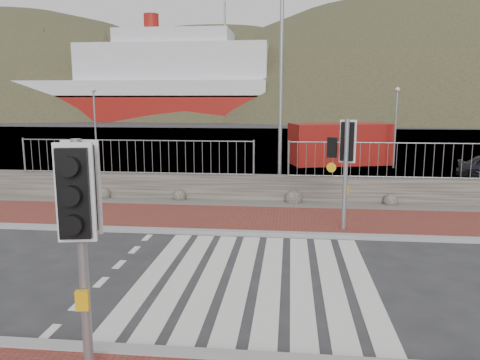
# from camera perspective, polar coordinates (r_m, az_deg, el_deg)

# --- Properties ---
(ground) EXTENTS (220.00, 220.00, 0.00)m
(ground) POSITION_cam_1_polar(r_m,az_deg,el_deg) (9.55, 1.90, -11.97)
(ground) COLOR #28282B
(ground) RESTS_ON ground
(sidewalk_far) EXTENTS (40.00, 3.00, 0.08)m
(sidewalk_far) POSITION_cam_1_polar(r_m,az_deg,el_deg) (13.81, 3.28, -4.86)
(sidewalk_far) COLOR brown
(sidewalk_far) RESTS_ON ground
(kerb_near) EXTENTS (40.00, 0.25, 0.12)m
(kerb_near) POSITION_cam_1_polar(r_m,az_deg,el_deg) (6.85, -0.09, -20.93)
(kerb_near) COLOR gray
(kerb_near) RESTS_ON ground
(kerb_far) EXTENTS (40.00, 0.25, 0.12)m
(kerb_far) POSITION_cam_1_polar(r_m,az_deg,el_deg) (12.37, 2.93, -6.58)
(kerb_far) COLOR gray
(kerb_far) RESTS_ON ground
(zebra_crossing) EXTENTS (4.62, 5.60, 0.01)m
(zebra_crossing) POSITION_cam_1_polar(r_m,az_deg,el_deg) (9.55, 1.90, -11.93)
(zebra_crossing) COLOR silver
(zebra_crossing) RESTS_ON ground
(gravel_strip) EXTENTS (40.00, 1.50, 0.06)m
(gravel_strip) POSITION_cam_1_polar(r_m,az_deg,el_deg) (15.76, 3.65, -3.05)
(gravel_strip) COLOR #59544C
(gravel_strip) RESTS_ON ground
(stone_wall) EXTENTS (40.00, 0.60, 0.90)m
(stone_wall) POSITION_cam_1_polar(r_m,az_deg,el_deg) (16.45, 3.79, -1.00)
(stone_wall) COLOR #413C35
(stone_wall) RESTS_ON ground
(railing) EXTENTS (18.07, 0.07, 1.22)m
(railing) POSITION_cam_1_polar(r_m,az_deg,el_deg) (16.10, 3.82, 3.69)
(railing) COLOR gray
(railing) RESTS_ON stone_wall
(quay) EXTENTS (120.00, 40.00, 0.50)m
(quay) POSITION_cam_1_polar(r_m,az_deg,el_deg) (36.92, 5.11, 4.34)
(quay) COLOR #4C4C4F
(quay) RESTS_ON ground
(water) EXTENTS (220.00, 50.00, 0.05)m
(water) POSITION_cam_1_polar(r_m,az_deg,el_deg) (71.83, 5.64, 7.03)
(water) COLOR #3F4C54
(water) RESTS_ON ground
(ferry) EXTENTS (50.00, 16.00, 20.00)m
(ferry) POSITION_cam_1_polar(r_m,az_deg,el_deg) (80.82, -12.35, 10.97)
(ferry) COLOR maroon
(ferry) RESTS_ON ground
(hills_backdrop) EXTENTS (254.00, 90.00, 100.00)m
(hills_backdrop) POSITION_cam_1_polar(r_m,az_deg,el_deg) (100.52, 9.42, -5.58)
(hills_backdrop) COLOR #2E321E
(hills_backdrop) RESTS_ON ground
(traffic_signal_near) EXTENTS (0.48, 0.34, 3.10)m
(traffic_signal_near) POSITION_cam_1_polar(r_m,az_deg,el_deg) (5.90, -18.92, -3.64)
(traffic_signal_near) COLOR gray
(traffic_signal_near) RESTS_ON ground
(traffic_signal_far) EXTENTS (0.75, 0.43, 3.03)m
(traffic_signal_far) POSITION_cam_1_polar(r_m,az_deg,el_deg) (12.65, 12.64, 3.48)
(traffic_signal_far) COLOR gray
(traffic_signal_far) RESTS_ON ground
(streetlight) EXTENTS (1.56, 0.70, 7.63)m
(streetlight) POSITION_cam_1_polar(r_m,az_deg,el_deg) (16.92, 5.44, 12.36)
(streetlight) COLOR gray
(streetlight) RESTS_ON ground
(shipping_container) EXTENTS (5.72, 3.57, 2.22)m
(shipping_container) POSITION_cam_1_polar(r_m,az_deg,el_deg) (26.22, 12.08, 4.33)
(shipping_container) COLOR maroon
(shipping_container) RESTS_ON ground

